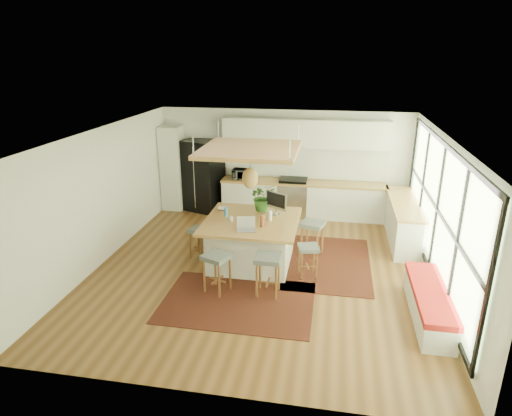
% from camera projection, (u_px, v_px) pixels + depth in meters
% --- Properties ---
extents(floor, '(7.00, 7.00, 0.00)m').
position_uv_depth(floor, '(261.00, 269.00, 8.87)').
color(floor, brown).
rests_on(floor, ground).
extents(ceiling, '(7.00, 7.00, 0.00)m').
position_uv_depth(ceiling, '(262.00, 134.00, 7.96)').
color(ceiling, white).
rests_on(ceiling, ground).
extents(wall_back, '(6.50, 0.00, 6.50)m').
position_uv_depth(wall_back, '(284.00, 162.00, 11.66)').
color(wall_back, white).
rests_on(wall_back, ground).
extents(wall_front, '(6.50, 0.00, 6.50)m').
position_uv_depth(wall_front, '(212.00, 302.00, 5.17)').
color(wall_front, white).
rests_on(wall_front, ground).
extents(wall_left, '(0.00, 7.00, 7.00)m').
position_uv_depth(wall_left, '(103.00, 196.00, 8.95)').
color(wall_left, white).
rests_on(wall_left, ground).
extents(wall_right, '(0.00, 7.00, 7.00)m').
position_uv_depth(wall_right, '(442.00, 216.00, 7.87)').
color(wall_right, white).
rests_on(wall_right, ground).
extents(window_wall, '(0.10, 6.20, 2.60)m').
position_uv_depth(window_wall, '(441.00, 213.00, 7.86)').
color(window_wall, black).
rests_on(window_wall, wall_right).
extents(pantry, '(0.55, 0.60, 2.25)m').
position_uv_depth(pantry, '(173.00, 168.00, 11.93)').
color(pantry, silver).
rests_on(pantry, floor).
extents(back_counter_base, '(4.20, 0.60, 0.88)m').
position_uv_depth(back_counter_base, '(302.00, 200.00, 11.57)').
color(back_counter_base, silver).
rests_on(back_counter_base, floor).
extents(back_counter_top, '(4.24, 0.64, 0.05)m').
position_uv_depth(back_counter_top, '(303.00, 183.00, 11.42)').
color(back_counter_top, '#A3763A').
rests_on(back_counter_top, back_counter_base).
extents(backsplash, '(4.20, 0.02, 0.80)m').
position_uv_depth(backsplash, '(305.00, 163.00, 11.55)').
color(backsplash, white).
rests_on(backsplash, wall_back).
extents(upper_cabinets, '(4.20, 0.34, 0.70)m').
position_uv_depth(upper_cabinets, '(305.00, 133.00, 11.13)').
color(upper_cabinets, silver).
rests_on(upper_cabinets, wall_back).
extents(range, '(0.76, 0.62, 1.00)m').
position_uv_depth(range, '(293.00, 197.00, 11.60)').
color(range, '#A5A5AA').
rests_on(range, floor).
extents(right_counter_base, '(0.60, 2.50, 0.88)m').
position_uv_depth(right_counter_base, '(403.00, 222.00, 10.08)').
color(right_counter_base, silver).
rests_on(right_counter_base, floor).
extents(right_counter_top, '(0.64, 2.54, 0.05)m').
position_uv_depth(right_counter_top, '(405.00, 203.00, 9.93)').
color(right_counter_top, '#A3763A').
rests_on(right_counter_top, right_counter_base).
extents(window_bench, '(0.52, 2.00, 0.50)m').
position_uv_depth(window_bench, '(429.00, 304.00, 7.18)').
color(window_bench, silver).
rests_on(window_bench, floor).
extents(ceiling_panel, '(1.86, 1.86, 0.80)m').
position_uv_depth(ceiling_panel, '(250.00, 163.00, 8.60)').
color(ceiling_panel, '#A3763A').
rests_on(ceiling_panel, ceiling).
extents(rug_near, '(2.60, 1.80, 0.01)m').
position_uv_depth(rug_near, '(238.00, 302.00, 7.68)').
color(rug_near, black).
rests_on(rug_near, floor).
extents(rug_right, '(1.80, 2.60, 0.01)m').
position_uv_depth(rug_right, '(325.00, 262.00, 9.12)').
color(rug_right, black).
rests_on(rug_right, floor).
extents(fridge, '(1.14, 1.02, 1.91)m').
position_uv_depth(fridge, '(203.00, 177.00, 11.88)').
color(fridge, black).
rests_on(fridge, floor).
extents(island, '(1.85, 1.85, 0.93)m').
position_uv_depth(island, '(252.00, 241.00, 8.99)').
color(island, '#A3763A').
rests_on(island, floor).
extents(stool_near_left, '(0.56, 0.56, 0.73)m').
position_uv_depth(stool_near_left, '(217.00, 274.00, 7.92)').
color(stool_near_left, '#4E5657').
rests_on(stool_near_left, floor).
extents(stool_near_right, '(0.45, 0.45, 0.75)m').
position_uv_depth(stool_near_right, '(268.00, 276.00, 7.83)').
color(stool_near_right, '#4E5657').
rests_on(stool_near_right, floor).
extents(stool_right_front, '(0.45, 0.45, 0.63)m').
position_uv_depth(stool_right_front, '(308.00, 259.00, 8.47)').
color(stool_right_front, '#4E5657').
rests_on(stool_right_front, floor).
extents(stool_right_back, '(0.56, 0.56, 0.76)m').
position_uv_depth(stool_right_back, '(312.00, 240.00, 9.32)').
color(stool_right_back, '#4E5657').
rests_on(stool_right_back, floor).
extents(stool_left_side, '(0.48, 0.48, 0.65)m').
position_uv_depth(stool_left_side, '(200.00, 241.00, 9.25)').
color(stool_left_side, '#4E5657').
rests_on(stool_left_side, floor).
extents(laptop, '(0.41, 0.43, 0.26)m').
position_uv_depth(laptop, '(246.00, 225.00, 8.27)').
color(laptop, '#A5A5AA').
rests_on(laptop, island).
extents(monitor, '(0.54, 0.44, 0.49)m').
position_uv_depth(monitor, '(276.00, 202.00, 9.04)').
color(monitor, '#A5A5AA').
rests_on(monitor, island).
extents(microwave, '(0.49, 0.28, 0.33)m').
position_uv_depth(microwave, '(242.00, 173.00, 11.59)').
color(microwave, '#A5A5AA').
rests_on(microwave, back_counter_top).
extents(island_plant, '(0.76, 0.77, 0.45)m').
position_uv_depth(island_plant, '(262.00, 200.00, 9.30)').
color(island_plant, '#1E4C19').
rests_on(island_plant, island).
extents(island_bowl, '(0.25, 0.25, 0.05)m').
position_uv_depth(island_bowl, '(223.00, 209.00, 9.37)').
color(island_bowl, white).
rests_on(island_bowl, island).
extents(island_bottle_0, '(0.07, 0.07, 0.19)m').
position_uv_depth(island_bottle_0, '(226.00, 212.00, 8.99)').
color(island_bottle_0, '#3A94E8').
rests_on(island_bottle_0, island).
extents(island_bottle_1, '(0.07, 0.07, 0.19)m').
position_uv_depth(island_bottle_1, '(230.00, 217.00, 8.73)').
color(island_bottle_1, silver).
rests_on(island_bottle_1, island).
extents(island_bottle_2, '(0.07, 0.07, 0.19)m').
position_uv_depth(island_bottle_2, '(261.00, 222.00, 8.48)').
color(island_bottle_2, '#964D32').
rests_on(island_bottle_2, island).
extents(island_bottle_3, '(0.07, 0.07, 0.19)m').
position_uv_depth(island_bottle_3, '(269.00, 216.00, 8.79)').
color(island_bottle_3, white).
rests_on(island_bottle_3, island).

